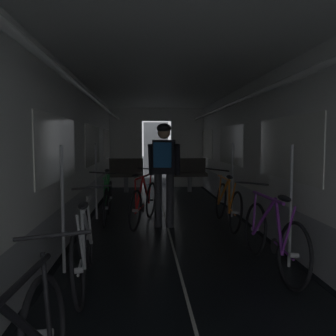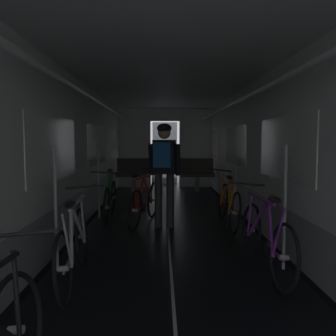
{
  "view_description": "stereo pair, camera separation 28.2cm",
  "coord_description": "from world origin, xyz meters",
  "px_view_note": "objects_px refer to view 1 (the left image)",
  "views": [
    {
      "loc": [
        -0.38,
        -1.65,
        1.45
      ],
      "look_at": [
        0.0,
        3.92,
        1.0
      ],
      "focal_mm": 36.81,
      "sensor_mm": 36.0,
      "label": 1
    },
    {
      "loc": [
        -0.1,
        -1.66,
        1.45
      ],
      "look_at": [
        0.0,
        3.92,
        1.0
      ],
      "focal_mm": 36.81,
      "sensor_mm": 36.0,
      "label": 2
    }
  ],
  "objects_px": {
    "bench_seat_far_right": "(189,171)",
    "bicycle_green": "(108,200)",
    "bicycle_orange": "(227,203)",
    "bicycle_purple": "(272,236)",
    "bench_seat_far_left": "(126,172)",
    "person_cyclist_aisle": "(164,163)",
    "bicycle_silver": "(84,247)",
    "bicycle_red_in_aisle": "(144,202)"
  },
  "relations": [
    {
      "from": "bench_seat_far_right",
      "to": "person_cyclist_aisle",
      "type": "distance_m",
      "value": 4.22
    },
    {
      "from": "bicycle_orange",
      "to": "bicycle_purple",
      "type": "distance_m",
      "value": 2.03
    },
    {
      "from": "bicycle_silver",
      "to": "bicycle_red_in_aisle",
      "type": "bearing_deg",
      "value": 76.63
    },
    {
      "from": "bicycle_purple",
      "to": "bench_seat_far_right",
      "type": "bearing_deg",
      "value": 91.28
    },
    {
      "from": "bench_seat_far_left",
      "to": "bench_seat_far_right",
      "type": "relative_size",
      "value": 1.0
    },
    {
      "from": "bicycle_orange",
      "to": "person_cyclist_aisle",
      "type": "height_order",
      "value": "person_cyclist_aisle"
    },
    {
      "from": "person_cyclist_aisle",
      "to": "bicycle_red_in_aisle",
      "type": "distance_m",
      "value": 0.81
    },
    {
      "from": "bicycle_green",
      "to": "bicycle_red_in_aisle",
      "type": "relative_size",
      "value": 1.03
    },
    {
      "from": "bicycle_green",
      "to": "bicycle_purple",
      "type": "bearing_deg",
      "value": -50.53
    },
    {
      "from": "bench_seat_far_left",
      "to": "bench_seat_far_right",
      "type": "bearing_deg",
      "value": 0.0
    },
    {
      "from": "bench_seat_far_right",
      "to": "bicycle_green",
      "type": "xyz_separation_m",
      "value": [
        -1.95,
        -3.52,
        -0.18
      ]
    },
    {
      "from": "bicycle_red_in_aisle",
      "to": "bench_seat_far_left",
      "type": "bearing_deg",
      "value": 97.48
    },
    {
      "from": "bench_seat_far_right",
      "to": "bicycle_green",
      "type": "height_order",
      "value": "bench_seat_far_right"
    },
    {
      "from": "bicycle_silver",
      "to": "person_cyclist_aisle",
      "type": "bearing_deg",
      "value": 67.26
    },
    {
      "from": "bicycle_orange",
      "to": "bicycle_silver",
      "type": "distance_m",
      "value": 3.04
    },
    {
      "from": "bicycle_orange",
      "to": "person_cyclist_aisle",
      "type": "xyz_separation_m",
      "value": [
        -1.08,
        -0.06,
        0.69
      ]
    },
    {
      "from": "bicycle_green",
      "to": "person_cyclist_aisle",
      "type": "bearing_deg",
      "value": -29.56
    },
    {
      "from": "bench_seat_far_left",
      "to": "bicycle_orange",
      "type": "xyz_separation_m",
      "value": [
        1.92,
        -4.03,
        -0.19
      ]
    },
    {
      "from": "bicycle_silver",
      "to": "bench_seat_far_right",
      "type": "bearing_deg",
      "value": 73.29
    },
    {
      "from": "bicycle_purple",
      "to": "bicycle_green",
      "type": "distance_m",
      "value": 3.28
    },
    {
      "from": "bicycle_purple",
      "to": "bicycle_silver",
      "type": "relative_size",
      "value": 1.0
    },
    {
      "from": "bicycle_orange",
      "to": "bicycle_red_in_aisle",
      "type": "xyz_separation_m",
      "value": [
        -1.42,
        0.22,
        0.0
      ]
    },
    {
      "from": "bicycle_purple",
      "to": "person_cyclist_aisle",
      "type": "height_order",
      "value": "person_cyclist_aisle"
    },
    {
      "from": "bench_seat_far_right",
      "to": "bicycle_red_in_aisle",
      "type": "xyz_separation_m",
      "value": [
        -1.3,
        -3.81,
        -0.18
      ]
    },
    {
      "from": "bench_seat_far_right",
      "to": "bench_seat_far_left",
      "type": "bearing_deg",
      "value": 180.0
    },
    {
      "from": "person_cyclist_aisle",
      "to": "bicycle_green",
      "type": "bearing_deg",
      "value": 150.44
    },
    {
      "from": "bench_seat_far_left",
      "to": "bicycle_silver",
      "type": "height_order",
      "value": "bench_seat_far_left"
    },
    {
      "from": "bicycle_orange",
      "to": "bicycle_purple",
      "type": "bearing_deg",
      "value": -89.68
    },
    {
      "from": "bicycle_red_in_aisle",
      "to": "bicycle_green",
      "type": "bearing_deg",
      "value": 155.99
    },
    {
      "from": "bicycle_orange",
      "to": "person_cyclist_aisle",
      "type": "relative_size",
      "value": 0.98
    },
    {
      "from": "bicycle_orange",
      "to": "person_cyclist_aisle",
      "type": "bearing_deg",
      "value": -177.07
    },
    {
      "from": "bench_seat_far_left",
      "to": "bicycle_orange",
      "type": "relative_size",
      "value": 0.58
    },
    {
      "from": "bench_seat_far_right",
      "to": "bicycle_silver",
      "type": "height_order",
      "value": "bench_seat_far_right"
    },
    {
      "from": "bench_seat_far_left",
      "to": "person_cyclist_aisle",
      "type": "distance_m",
      "value": 4.2
    },
    {
      "from": "person_cyclist_aisle",
      "to": "bench_seat_far_right",
      "type": "bearing_deg",
      "value": 76.75
    },
    {
      "from": "bench_seat_far_right",
      "to": "bicycle_orange",
      "type": "xyz_separation_m",
      "value": [
        0.12,
        -4.03,
        -0.19
      ]
    },
    {
      "from": "bench_seat_far_left",
      "to": "bicycle_silver",
      "type": "xyz_separation_m",
      "value": [
        -0.09,
        -6.3,
        -0.18
      ]
    },
    {
      "from": "bicycle_purple",
      "to": "person_cyclist_aisle",
      "type": "xyz_separation_m",
      "value": [
        -1.1,
        1.97,
        0.69
      ]
    },
    {
      "from": "bench_seat_far_left",
      "to": "bicycle_purple",
      "type": "height_order",
      "value": "bench_seat_far_left"
    },
    {
      "from": "bench_seat_far_left",
      "to": "bicycle_purple",
      "type": "xyz_separation_m",
      "value": [
        1.94,
        -6.05,
        -0.19
      ]
    },
    {
      "from": "bicycle_purple",
      "to": "bicycle_silver",
      "type": "height_order",
      "value": "bicycle_purple"
    },
    {
      "from": "bicycle_orange",
      "to": "bicycle_red_in_aisle",
      "type": "height_order",
      "value": "bicycle_orange"
    }
  ]
}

